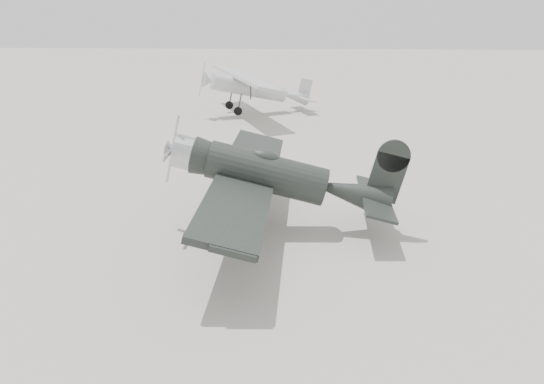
{
  "coord_description": "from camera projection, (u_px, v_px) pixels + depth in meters",
  "views": [
    {
      "loc": [
        1.73,
        -17.3,
        8.8
      ],
      "look_at": [
        0.87,
        2.4,
        1.5
      ],
      "focal_mm": 35.0,
      "sensor_mm": 36.0,
      "label": 1
    }
  ],
  "objects": [
    {
      "name": "lowwing_monoplane",
      "position": [
        278.0,
        177.0,
        20.67
      ],
      "size": [
        9.2,
        12.77,
        4.14
      ],
      "rotation": [
        0.0,
        0.24,
        -0.03
      ],
      "color": "black",
      "rests_on": "ground"
    },
    {
      "name": "ground",
      "position": [
        245.0,
        253.0,
        19.34
      ],
      "size": [
        160.0,
        160.0,
        0.0
      ],
      "primitive_type": "plane",
      "color": "gray",
      "rests_on": "ground"
    },
    {
      "name": "highwing_monoplane",
      "position": [
        253.0,
        85.0,
        41.46
      ],
      "size": [
        9.3,
        12.54,
        3.62
      ],
      "rotation": [
        0.0,
        0.23,
        0.39
      ],
      "color": "#ACAFB2",
      "rests_on": "ground"
    }
  ]
}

